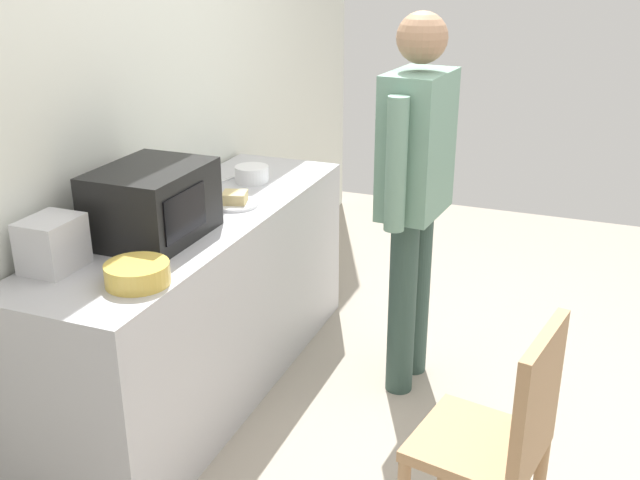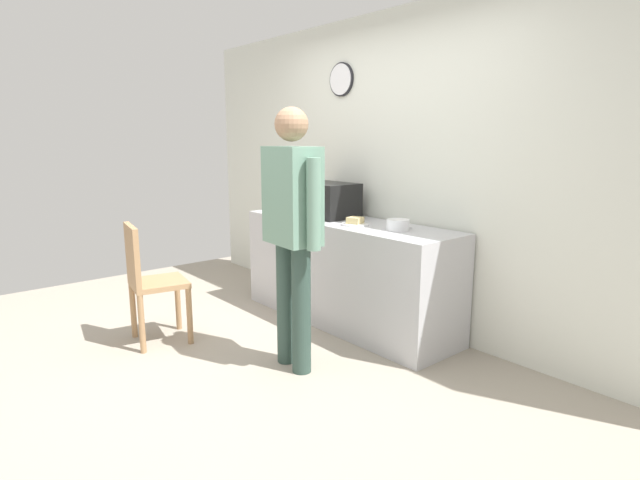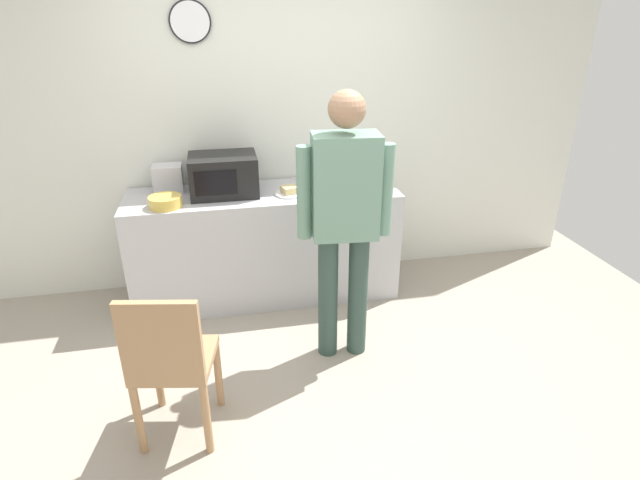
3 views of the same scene
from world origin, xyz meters
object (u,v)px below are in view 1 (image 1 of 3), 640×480
object	(u,v)px
sandwich_plate	(235,201)
wooden_chair	(500,439)
microwave	(152,203)
salad_bowl	(252,174)
cereal_bowl	(137,274)
person_standing	(415,180)
toaster	(52,244)
spoon_utensil	(223,181)
fork_utensil	(184,189)

from	to	relation	value
sandwich_plate	wooden_chair	world-z (taller)	sandwich_plate
microwave	salad_bowl	size ratio (longest dim) A/B	2.88
cereal_bowl	person_standing	world-z (taller)	person_standing
sandwich_plate	toaster	world-z (taller)	toaster
person_standing	wooden_chair	xyz separation A→B (m)	(-1.06, -0.59, -0.52)
microwave	spoon_utensil	distance (m)	0.81
wooden_chair	person_standing	bearing A→B (deg)	28.91
sandwich_plate	fork_utensil	size ratio (longest dim) A/B	1.29
salad_bowl	cereal_bowl	xyz separation A→B (m)	(-1.27, -0.17, -0.00)
salad_bowl	wooden_chair	xyz separation A→B (m)	(-1.21, -1.48, -0.41)
microwave	toaster	world-z (taller)	microwave
sandwich_plate	cereal_bowl	world-z (taller)	cereal_bowl
cereal_bowl	spoon_utensil	size ratio (longest dim) A/B	1.38
sandwich_plate	toaster	distance (m)	0.95
toaster	spoon_utensil	bearing A→B (deg)	-2.80
wooden_chair	salad_bowl	bearing A→B (deg)	50.87
fork_utensil	spoon_utensil	size ratio (longest dim) A/B	1.00
person_standing	wooden_chair	distance (m)	1.32
salad_bowl	fork_utensil	xyz separation A→B (m)	(-0.25, 0.25, -0.04)
cereal_bowl	person_standing	xyz separation A→B (m)	(1.13, -0.72, 0.11)
spoon_utensil	cereal_bowl	bearing A→B (deg)	-165.69
cereal_bowl	spoon_utensil	world-z (taller)	cereal_bowl
fork_utensil	microwave	bearing A→B (deg)	-159.84
toaster	wooden_chair	world-z (taller)	toaster
sandwich_plate	salad_bowl	world-z (taller)	salad_bowl
microwave	sandwich_plate	xyz separation A→B (m)	(0.48, -0.12, -0.13)
salad_bowl	spoon_utensil	size ratio (longest dim) A/B	1.02
person_standing	salad_bowl	bearing A→B (deg)	80.96
sandwich_plate	salad_bowl	xyz separation A→B (m)	(0.37, 0.09, 0.02)
toaster	fork_utensil	xyz separation A→B (m)	(1.02, 0.05, -0.10)
microwave	cereal_bowl	size ratio (longest dim) A/B	2.14
wooden_chair	fork_utensil	bearing A→B (deg)	61.12
person_standing	microwave	bearing A→B (deg)	127.44
toaster	wooden_chair	bearing A→B (deg)	-87.76
salad_bowl	toaster	size ratio (longest dim) A/B	0.79
sandwich_plate	salad_bowl	size ratio (longest dim) A/B	1.27
fork_utensil	person_standing	world-z (taller)	person_standing
microwave	person_standing	xyz separation A→B (m)	(0.71, -0.93, 0.00)
spoon_utensil	fork_utensil	bearing A→B (deg)	149.08
sandwich_plate	wooden_chair	xyz separation A→B (m)	(-0.84, -1.39, -0.39)
microwave	sandwich_plate	distance (m)	0.51
spoon_utensil	wooden_chair	bearing A→B (deg)	-125.29
microwave	person_standing	bearing A→B (deg)	-52.56
cereal_bowl	salad_bowl	bearing A→B (deg)	7.68
sandwich_plate	cereal_bowl	size ratio (longest dim) A/B	0.94
fork_utensil	person_standing	xyz separation A→B (m)	(0.11, -1.15, 0.15)
cereal_bowl	wooden_chair	distance (m)	1.37
microwave	cereal_bowl	bearing A→B (deg)	-154.35
microwave	sandwich_plate	bearing A→B (deg)	-14.47
cereal_bowl	toaster	distance (m)	0.37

